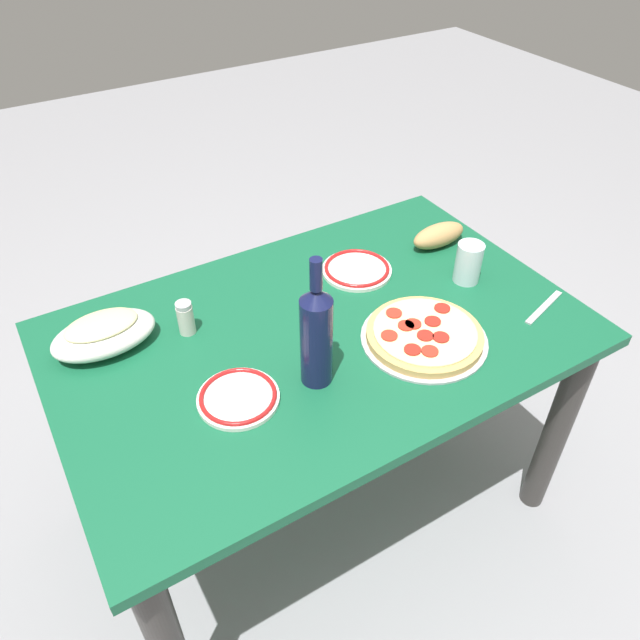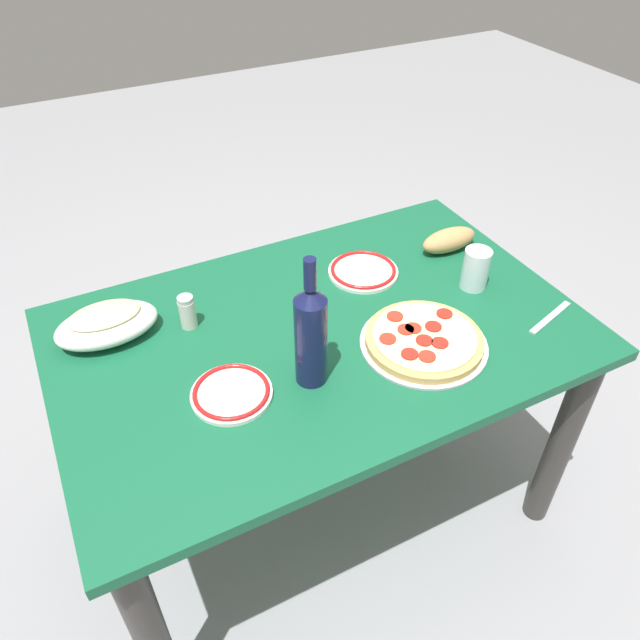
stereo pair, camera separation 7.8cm
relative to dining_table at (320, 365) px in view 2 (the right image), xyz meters
The scene contains 11 objects.
ground_plane 0.58m from the dining_table, ahead, with size 8.00×8.00×0.00m, color gray.
dining_table is the anchor object (origin of this frame).
pepperoni_pizza 0.28m from the dining_table, 140.46° to the left, with size 0.30×0.30×0.03m.
baked_pasta_dish 0.53m from the dining_table, 24.19° to the right, with size 0.24×0.15×0.08m.
wine_bottle 0.30m from the dining_table, 56.38° to the left, with size 0.07×0.07×0.32m.
water_glass 0.47m from the dining_table, behind, with size 0.07×0.07×0.11m, color silver.
side_plate_near 0.32m from the dining_table, 21.93° to the left, with size 0.18×0.18×0.02m.
side_plate_far 0.29m from the dining_table, 143.58° to the right, with size 0.19×0.19×0.02m.
bread_loaf 0.53m from the dining_table, 163.20° to the right, with size 0.17×0.07×0.07m, color tan.
spice_shaker 0.36m from the dining_table, 29.62° to the right, with size 0.04×0.04×0.09m.
fork_right 0.59m from the dining_table, 157.38° to the left, with size 0.17×0.02×0.01m, color #B7B7BC.
Camera 2 is at (0.50, 0.99, 1.66)m, focal length 34.09 mm.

